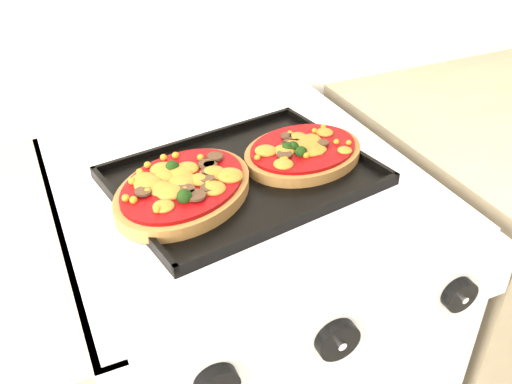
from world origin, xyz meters
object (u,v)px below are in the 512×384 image
baking_tray (243,176)px  pizza_right (303,151)px  stove (243,358)px  pizza_left (183,187)px

baking_tray → pizza_right: size_ratio=1.88×
stove → baking_tray: bearing=-87.5°
stove → baking_tray: (0.00, -0.02, 0.47)m
pizza_right → stove: bearing=177.0°
pizza_left → stove: bearing=17.8°
stove → baking_tray: size_ratio=2.24×
pizza_left → pizza_right: 0.23m
stove → pizza_right: pizza_right is taller
baking_tray → pizza_right: (0.12, 0.01, 0.01)m
pizza_left → pizza_right: pizza_left is taller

